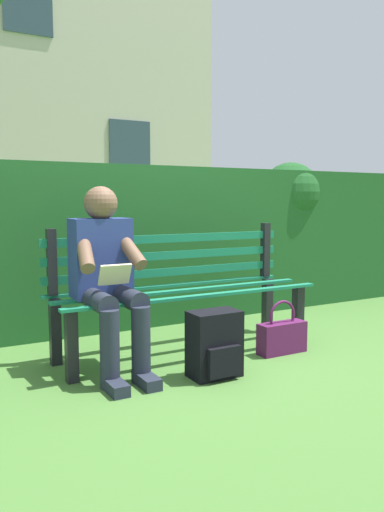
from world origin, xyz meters
TOP-DOWN VIEW (x-y plane):
  - ground at (0.00, 0.00)m, footprint 60.00×60.00m
  - park_bench at (0.00, -0.09)m, footprint 1.95×0.55m
  - person_seated at (0.62, 0.10)m, footprint 0.44×0.73m
  - hedge_backdrop at (0.05, -1.13)m, footprint 6.36×0.76m
  - building_facade at (-0.42, -8.37)m, footprint 7.94×3.05m
  - backpack at (0.08, 0.53)m, footprint 0.32×0.27m
  - handbag at (-0.61, 0.35)m, footprint 0.37×0.12m

SIDE VIEW (x-z plane):
  - ground at x=0.00m, z-range 0.00..0.00m
  - handbag at x=-0.61m, z-range -0.07..0.32m
  - backpack at x=0.08m, z-range 0.00..0.42m
  - park_bench at x=0.00m, z-range 0.01..0.93m
  - person_seated at x=0.62m, z-range 0.04..1.24m
  - hedge_backdrop at x=0.05m, z-range -0.02..1.49m
  - building_facade at x=-0.42m, z-range 0.00..7.69m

